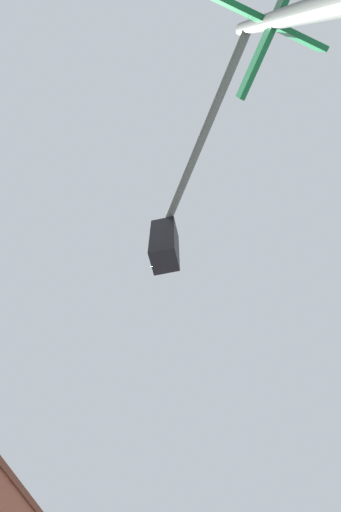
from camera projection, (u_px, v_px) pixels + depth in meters
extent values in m
cylinder|color=#474C47|center=(201.00, 140.00, 3.96)|extent=(1.91, 1.31, 0.09)
cube|color=black|center=(165.00, 244.00, 4.08)|extent=(0.28, 0.28, 0.80)
sphere|color=red|center=(160.00, 244.00, 4.37)|extent=(0.18, 0.18, 0.18)
sphere|color=orange|center=(160.00, 255.00, 4.15)|extent=(0.18, 0.18, 0.18)
sphere|color=green|center=(159.00, 266.00, 3.94)|extent=(0.18, 0.18, 0.18)
cube|color=#0F5128|center=(275.00, 20.00, 2.58)|extent=(0.94, 0.64, 0.20)
cube|color=#0F5128|center=(267.00, 22.00, 2.77)|extent=(0.59, 0.85, 0.20)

